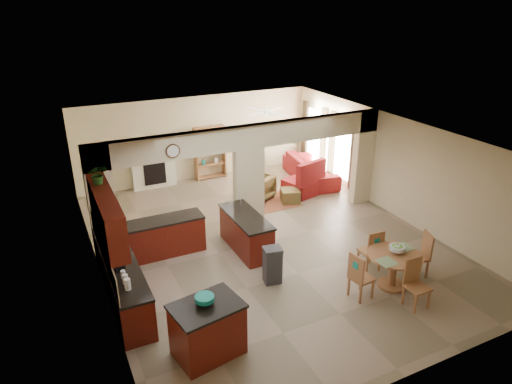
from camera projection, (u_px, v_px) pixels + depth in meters
name	position (u px, v px, depth m)	size (l,w,h in m)	color
floor	(266.00, 242.00, 11.58)	(10.00, 10.00, 0.00)	#826F5A
ceiling	(267.00, 135.00, 10.48)	(10.00, 10.00, 0.00)	white
wall_back	(198.00, 138.00, 15.16)	(8.00, 8.00, 0.00)	beige
wall_front	(417.00, 307.00, 6.90)	(8.00, 8.00, 0.00)	beige
wall_left	(94.00, 224.00, 9.42)	(10.00, 10.00, 0.00)	beige
wall_right	(394.00, 166.00, 12.64)	(10.00, 10.00, 0.00)	beige
partition_left_pier	(102.00, 203.00, 10.36)	(0.60, 0.25, 2.80)	beige
partition_center_pier	(249.00, 188.00, 11.97)	(0.80, 0.25, 2.20)	beige
partition_right_pier	(363.00, 157.00, 13.35)	(0.60, 0.25, 2.80)	beige
partition_header	(248.00, 137.00, 11.42)	(8.00, 0.25, 0.60)	beige
kitchen_counter	(138.00, 260.00, 9.88)	(2.52, 3.29, 1.48)	#3A0C06
upper_cabinets	(107.00, 215.00, 8.62)	(0.35, 2.40, 0.90)	#3A0C06
peninsula	(246.00, 233.00, 11.07)	(0.70, 1.85, 0.91)	#3A0C06
wall_clock	(173.00, 151.00, 10.51)	(0.34, 0.34, 0.03)	#50331A
rug	(269.00, 202.00, 13.80)	(1.60, 1.30, 0.01)	#9A5138
fireplace	(154.00, 169.00, 14.69)	(1.60, 0.35, 1.20)	silver
shelving_unit	(210.00, 153.00, 15.35)	(1.00, 0.32, 1.80)	brown
window_a	(344.00, 150.00, 14.61)	(0.02, 0.90, 1.90)	white
window_b	(315.00, 137.00, 16.02)	(0.02, 0.90, 1.90)	white
glazed_door	(328.00, 148.00, 15.37)	(0.02, 0.70, 2.10)	white
drape_a_left	(354.00, 156.00, 14.10)	(0.10, 0.28, 2.30)	#45201B
drape_a_right	(332.00, 146.00, 15.09)	(0.10, 0.28, 2.30)	#45201B
drape_b_left	(323.00, 142.00, 15.50)	(0.10, 0.28, 2.30)	#45201B
drape_b_right	(305.00, 133.00, 16.50)	(0.10, 0.28, 2.30)	#45201B
ceiling_fan	(265.00, 112.00, 13.66)	(1.00, 1.00, 0.10)	white
kitchen_island	(208.00, 329.00, 7.76)	(1.29, 1.01, 1.01)	#3A0C06
teal_bowl	(205.00, 300.00, 7.57)	(0.33, 0.33, 0.15)	#138377
trash_can	(272.00, 266.00, 9.81)	(0.36, 0.31, 0.77)	#2D2C2F
dining_table	(394.00, 265.00, 9.60)	(1.15, 1.15, 0.78)	brown
fruit_bowl	(397.00, 249.00, 9.53)	(0.32, 0.32, 0.17)	#55A723
sofa	(310.00, 169.00, 15.37)	(1.04, 2.65, 0.78)	maroon
chaise	(304.00, 186.00, 14.41)	(1.15, 0.94, 0.46)	maroon
armchair	(259.00, 187.00, 13.97)	(0.78, 0.81, 0.73)	maroon
ottoman	(290.00, 196.00, 13.78)	(0.54, 0.54, 0.39)	maroon
plant	(98.00, 174.00, 8.81)	(0.35, 0.31, 0.39)	#1E5316
chair_north	(372.00, 249.00, 10.14)	(0.44, 0.44, 1.02)	brown
chair_east	(422.00, 253.00, 10.01)	(0.53, 0.53, 1.02)	brown
chair_south	(415.00, 281.00, 9.01)	(0.43, 0.43, 1.02)	brown
chair_west	(359.00, 275.00, 9.20)	(0.47, 0.47, 1.02)	brown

